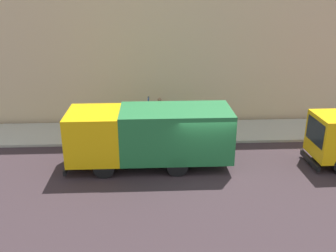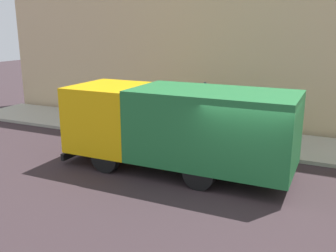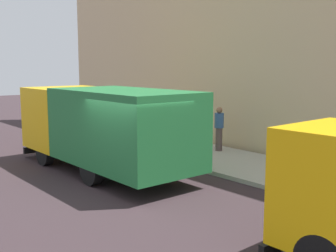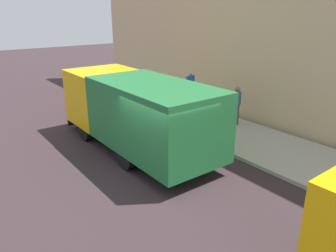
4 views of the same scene
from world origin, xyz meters
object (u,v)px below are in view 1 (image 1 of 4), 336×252
(pedestrian_standing, at_px, (111,124))
(street_sign_post, at_px, (149,115))
(large_utility_truck, at_px, (150,134))
(pedestrian_walking, at_px, (160,111))
(traffic_cone_orange, at_px, (93,135))

(pedestrian_standing, xyz_separation_m, street_sign_post, (-0.19, -1.98, 0.54))
(large_utility_truck, distance_m, street_sign_post, 2.65)
(pedestrian_walking, height_order, traffic_cone_orange, pedestrian_walking)
(large_utility_truck, relative_size, traffic_cone_orange, 13.10)
(large_utility_truck, distance_m, pedestrian_walking, 4.87)
(pedestrian_standing, height_order, street_sign_post, street_sign_post)
(pedestrian_walking, distance_m, pedestrian_standing, 3.27)
(traffic_cone_orange, height_order, street_sign_post, street_sign_post)
(large_utility_truck, height_order, traffic_cone_orange, large_utility_truck)
(large_utility_truck, bearing_deg, pedestrian_standing, 35.51)
(large_utility_truck, height_order, street_sign_post, large_utility_truck)
(pedestrian_standing, bearing_deg, pedestrian_walking, -76.57)
(large_utility_truck, bearing_deg, street_sign_post, 0.99)
(traffic_cone_orange, bearing_deg, pedestrian_standing, -90.94)
(pedestrian_walking, bearing_deg, street_sign_post, 149.65)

